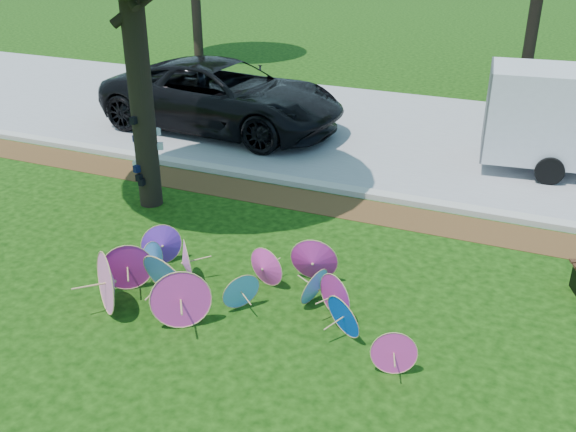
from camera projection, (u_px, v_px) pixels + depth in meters
name	position (u px, v px, depth m)	size (l,w,h in m)	color
ground	(200.00, 324.00, 9.01)	(90.00, 90.00, 0.00)	black
mulch_strip	(314.00, 202.00, 12.74)	(90.00, 1.00, 0.01)	#472D16
curb	(326.00, 187.00, 13.30)	(90.00, 0.30, 0.12)	#B7B5AD
street	(380.00, 131.00, 16.76)	(90.00, 8.00, 0.01)	gray
parasol_pile	(210.00, 280.00, 9.36)	(4.87, 2.36, 0.94)	#4EA3F0
black_van	(223.00, 96.00, 16.60)	(2.93, 6.34, 1.76)	black
cargo_trailer	(555.00, 114.00, 13.80)	(2.78, 1.76, 2.54)	silver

